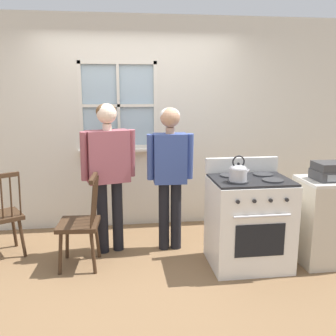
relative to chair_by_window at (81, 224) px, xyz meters
name	(u,v)px	position (x,y,z in m)	size (l,w,h in m)	color
ground_plane	(147,272)	(0.66, -0.23, -0.45)	(16.00, 16.00, 0.00)	brown
wall_back	(139,125)	(0.67, 1.17, 0.89)	(6.40, 0.16, 2.70)	silver
chair_by_window	(81,224)	(0.00, 0.00, 0.00)	(0.43, 0.45, 0.96)	#3D2819
chair_near_wall	(0,217)	(-0.88, 0.33, 0.00)	(0.56, 0.55, 0.96)	#3D2819
person_elderly_left	(108,163)	(0.29, 0.33, 0.57)	(0.60, 0.32, 1.65)	black
person_teen_center	(170,165)	(0.96, 0.31, 0.53)	(0.51, 0.23, 1.61)	black
stove	(249,221)	(1.71, -0.19, 0.02)	(0.79, 0.68, 1.08)	white
kettle	(238,172)	(1.54, -0.32, 0.57)	(0.21, 0.17, 0.25)	#B7B7BC
potted_plant	(111,139)	(0.31, 1.08, 0.73)	(0.12, 0.11, 0.37)	#42474C
side_counter	(325,221)	(2.53, -0.23, 0.00)	(0.55, 0.50, 0.90)	beige
stereo	(331,171)	(2.53, -0.25, 0.54)	(0.34, 0.29, 0.18)	#38383A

